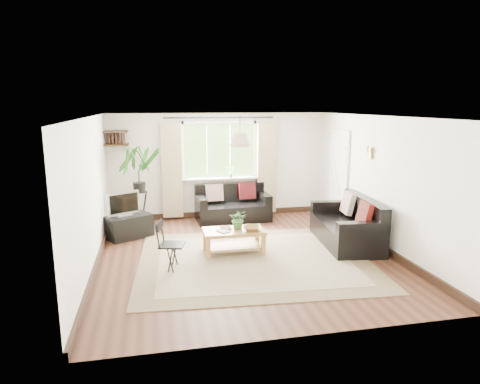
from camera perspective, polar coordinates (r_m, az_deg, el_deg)
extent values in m
plane|color=black|center=(7.59, 0.62, -8.39)|extent=(5.50, 5.50, 0.00)
plane|color=white|center=(7.13, 0.67, 10.04)|extent=(5.50, 5.50, 0.00)
cube|color=white|center=(9.93, -2.77, 3.55)|extent=(5.00, 0.02, 2.40)
cube|color=white|center=(4.70, 7.91, -5.86)|extent=(5.00, 0.02, 2.40)
cube|color=white|center=(7.17, -19.28, -0.29)|extent=(0.02, 5.50, 2.40)
cube|color=white|center=(8.17, 18.05, 1.20)|extent=(0.02, 5.50, 2.40)
cube|color=#C1B395|center=(7.35, 1.86, -9.00)|extent=(4.06, 3.55, 0.02)
cube|color=silver|center=(9.67, 12.87, 1.85)|extent=(0.06, 0.96, 2.06)
imported|color=#346428|center=(7.55, -0.20, -3.65)|extent=(0.38, 0.35, 0.35)
imported|color=brown|center=(7.49, 1.62, -4.85)|extent=(0.40, 0.40, 0.08)
imported|color=silver|center=(7.40, -2.78, -5.31)|extent=(0.26, 0.29, 0.02)
imported|color=brown|center=(7.61, -2.59, -4.81)|extent=(0.18, 0.25, 0.02)
cube|color=black|center=(8.75, -14.54, -4.47)|extent=(0.97, 0.83, 0.45)
imported|color=#2D6023|center=(9.87, -1.22, 2.72)|extent=(0.14, 0.10, 0.27)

